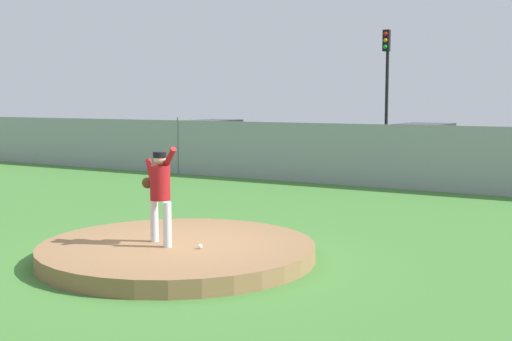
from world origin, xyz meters
name	(u,v)px	position (x,y,z in m)	size (l,w,h in m)	color
ground_plane	(329,207)	(0.00, 6.00, 0.00)	(80.00, 80.00, 0.00)	#427A33
asphalt_strip	(428,173)	(0.00, 14.50, 0.00)	(44.00, 7.00, 0.01)	#2B2B2D
pitchers_mound	(178,251)	(0.00, 0.00, 0.13)	(4.44, 4.44, 0.27)	olive
pitcher_youth	(160,188)	(-0.19, -0.20, 1.18)	(0.79, 0.35, 1.58)	silver
baseball	(200,246)	(0.56, -0.16, 0.30)	(0.07, 0.07, 0.07)	white
chainlink_fence	(385,156)	(0.00, 10.00, 0.93)	(37.42, 0.07, 1.95)	gray
parked_car_white	(423,149)	(-0.23, 14.68, 0.82)	(1.89, 4.39, 1.73)	silver
parked_car_silver	(212,141)	(-9.21, 14.70, 0.83)	(1.95, 4.66, 1.72)	#B7BABF
parked_car_navy	(333,148)	(-3.57, 14.36, 0.78)	(1.92, 4.48, 1.62)	#161E4C
traffic_light_near	(387,72)	(-3.16, 19.07, 3.72)	(0.28, 0.46, 5.51)	black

